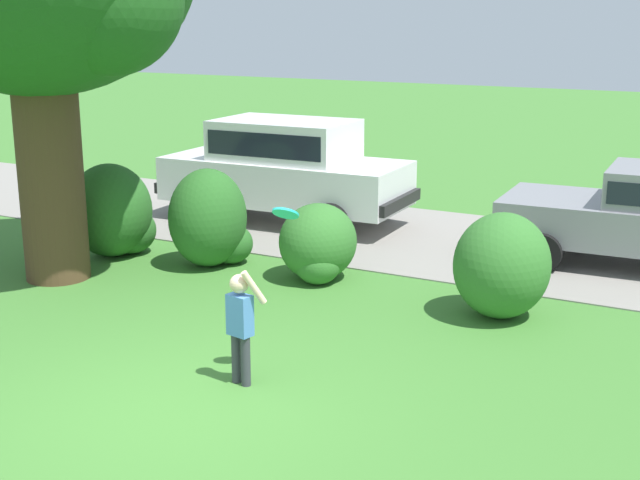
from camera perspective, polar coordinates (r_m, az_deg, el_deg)
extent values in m
plane|color=#3D752D|center=(8.88, -9.79, -10.98)|extent=(80.00, 80.00, 0.00)
cube|color=gray|center=(15.09, 7.83, -0.07)|extent=(28.00, 4.40, 0.02)
cylinder|color=#513823|center=(13.15, -17.24, 4.38)|extent=(0.93, 0.93, 3.23)
ellipsoid|color=#286023|center=(14.32, -13.59, 1.91)|extent=(1.34, 1.33, 1.50)
ellipsoid|color=#286023|center=(14.48, -12.35, 0.63)|extent=(0.85, 0.85, 0.77)
ellipsoid|color=#286023|center=(13.46, -7.37, 1.45)|extent=(1.17, 1.27, 1.53)
ellipsoid|color=#286023|center=(13.67, -5.90, -0.22)|extent=(0.71, 0.71, 0.64)
ellipsoid|color=#33702B|center=(12.73, -0.13, -0.11)|extent=(1.13, 1.22, 1.13)
ellipsoid|color=#33702B|center=(12.56, -0.15, -1.57)|extent=(0.67, 0.67, 0.60)
ellipsoid|color=#33702B|center=(11.35, 11.83, -1.64)|extent=(1.23, 1.34, 1.37)
cylinder|color=black|center=(13.57, 14.35, -0.81)|extent=(0.61, 0.25, 0.60)
cylinder|color=black|center=(15.36, 15.76, 0.88)|extent=(0.61, 0.25, 0.60)
cube|color=black|center=(14.57, 11.92, 1.28)|extent=(0.21, 1.75, 0.20)
cube|color=white|center=(16.20, -2.30, 3.93)|extent=(4.56, 2.00, 0.80)
cube|color=white|center=(16.08, -2.32, 6.59)|extent=(2.53, 1.70, 0.72)
cube|color=black|center=(16.08, -2.32, 6.59)|extent=(2.33, 1.72, 0.43)
cylinder|color=black|center=(16.23, -8.21, 2.15)|extent=(0.69, 0.24, 0.68)
cylinder|color=black|center=(17.77, -4.79, 3.34)|extent=(0.69, 0.24, 0.68)
cylinder|color=black|center=(14.86, 0.72, 1.14)|extent=(0.69, 0.24, 0.68)
cylinder|color=black|center=(16.53, 3.54, 2.50)|extent=(0.69, 0.24, 0.68)
cube|color=black|center=(17.43, -8.93, 3.86)|extent=(0.18, 1.75, 0.20)
cube|color=black|center=(15.30, 5.28, 2.47)|extent=(0.18, 1.75, 0.20)
cylinder|color=#383842|center=(9.32, -5.51, -7.69)|extent=(0.10, 0.10, 0.55)
cylinder|color=#383842|center=(9.23, -4.89, -7.90)|extent=(0.10, 0.10, 0.55)
cube|color=#4C7FCC|center=(9.10, -5.27, -4.91)|extent=(0.29, 0.21, 0.44)
sphere|color=beige|center=(8.99, -5.32, -2.87)|extent=(0.20, 0.20, 0.20)
cylinder|color=beige|center=(8.93, -4.36, -3.12)|extent=(0.22, 0.22, 0.39)
cylinder|color=beige|center=(9.23, -5.98, -4.99)|extent=(0.07, 0.07, 0.36)
cylinder|color=#1EB7B2|center=(8.87, -2.27, 1.76)|extent=(0.30, 0.25, 0.20)
cylinder|color=#337FDB|center=(8.87, -2.27, 1.79)|extent=(0.16, 0.14, 0.12)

